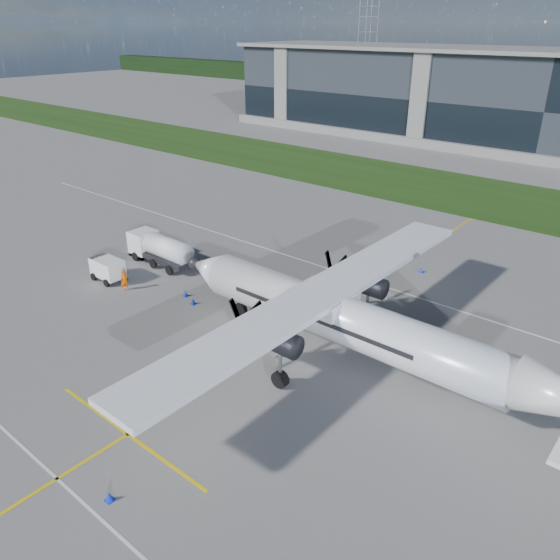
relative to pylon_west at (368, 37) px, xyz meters
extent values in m
plane|color=slate|center=(80.00, -110.00, -15.00)|extent=(400.00, 400.00, 0.00)
cube|color=#1B3D10|center=(80.00, -102.00, -14.98)|extent=(400.00, 18.00, 0.04)
cube|color=yellow|center=(83.00, -140.00, -14.99)|extent=(0.20, 70.00, 0.01)
imported|color=#F25907|center=(68.70, -145.86, -14.00)|extent=(0.78, 0.94, 1.99)
cone|color=#0B29C7|center=(74.68, -144.01, -14.75)|extent=(0.36, 0.36, 0.50)
cone|color=#0B29C7|center=(74.13, -141.35, -14.75)|extent=(0.36, 0.36, 0.50)
cone|color=#0B29C7|center=(73.23, -143.49, -14.75)|extent=(0.36, 0.36, 0.50)
cone|color=#0B29C7|center=(85.31, -127.49, -14.75)|extent=(0.36, 0.36, 0.50)
cone|color=#0B29C7|center=(86.01, -159.15, -14.75)|extent=(0.36, 0.36, 0.50)
camera|label=1|loc=(103.38, -167.94, 4.47)|focal=35.00mm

